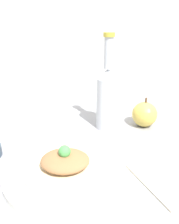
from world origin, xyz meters
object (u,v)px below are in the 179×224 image
at_px(apple, 145,114).
at_px(plate, 66,169).
at_px(plated_food, 65,162).
at_px(cider_bottle, 107,96).

bearing_deg(apple, plate, -133.00).
relative_size(plate, plated_food, 1.45).
bearing_deg(plated_food, cider_bottle, 65.72).
height_order(plate, cider_bottle, cider_bottle).
distance_m(cider_bottle, apple, 0.14).
height_order(plate, plated_food, plated_food).
bearing_deg(plate, cider_bottle, 65.72).
xyz_separation_m(plated_food, cider_bottle, (0.11, 0.24, 0.08)).
bearing_deg(cider_bottle, apple, 5.69).
distance_m(plated_food, cider_bottle, 0.27).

